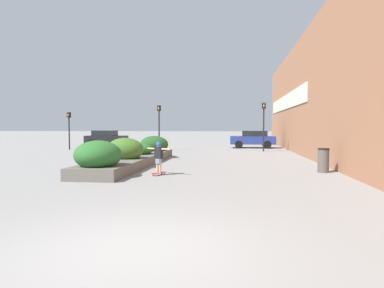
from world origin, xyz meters
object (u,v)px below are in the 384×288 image
traffic_light_left (159,120)px  car_leftmost (106,138)px  skateboard (159,173)px  car_center_left (253,139)px  skateboarder (159,154)px  trash_bin (323,160)px  traffic_light_right (264,119)px  traffic_light_far_left (69,124)px

traffic_light_left → car_leftmost: bearing=145.1°
skateboard → traffic_light_left: size_ratio=0.21×
car_center_left → car_leftmost: bearing=88.2°
skateboarder → trash_bin: (6.57, 1.65, -0.32)m
traffic_light_left → trash_bin: bearing=-52.3°
trash_bin → traffic_light_right: size_ratio=0.27×
traffic_light_left → traffic_light_far_left: 7.64m
skateboard → car_leftmost: (-9.42, 18.62, 0.75)m
skateboard → traffic_light_right: traffic_light_right is taller
traffic_light_right → car_leftmost: bearing=161.7°
skateboard → traffic_light_left: 14.85m
traffic_light_left → traffic_light_right: size_ratio=0.97×
car_center_left → skateboard: bearing=166.0°
skateboarder → skateboard: bearing=117.2°
skateboard → skateboarder: skateboarder is taller
skateboarder → trash_bin: bearing=41.3°
skateboard → car_leftmost: bearing=144.1°
skateboarder → trash_bin: 6.78m
car_center_left → traffic_light_far_left: bearing=105.0°
car_center_left → traffic_light_left: 8.83m
skateboarder → car_center_left: 18.74m
traffic_light_right → traffic_light_far_left: traffic_light_right is taller
skateboard → trash_bin: size_ratio=0.76×
skateboarder → trash_bin: skateboarder is taller
skateboard → skateboarder: (0.00, -0.00, 0.76)m
traffic_light_left → traffic_light_right: (8.33, -0.48, 0.06)m
car_leftmost → traffic_light_far_left: 4.95m
trash_bin → traffic_light_left: (-9.79, 12.65, 1.96)m
car_center_left → traffic_light_right: (0.58, -4.37, 1.71)m
traffic_light_left → traffic_light_far_left: (-7.64, -0.22, -0.31)m
traffic_light_left → traffic_light_far_left: traffic_light_left is taller
car_leftmost → traffic_light_far_left: traffic_light_far_left is taller
trash_bin → car_leftmost: car_leftmost is taller
traffic_light_far_left → car_center_left: bearing=15.0°
car_center_left → skateboarder: bearing=166.0°
traffic_light_far_left → traffic_light_right: bearing=-0.9°
car_center_left → trash_bin: bearing=-173.0°
skateboarder → traffic_light_far_left: size_ratio=0.39×
trash_bin → traffic_light_far_left: size_ratio=0.32×
traffic_light_left → traffic_light_far_left: size_ratio=1.17×
trash_bin → traffic_light_far_left: traffic_light_far_left is taller
skateboard → car_center_left: 18.76m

